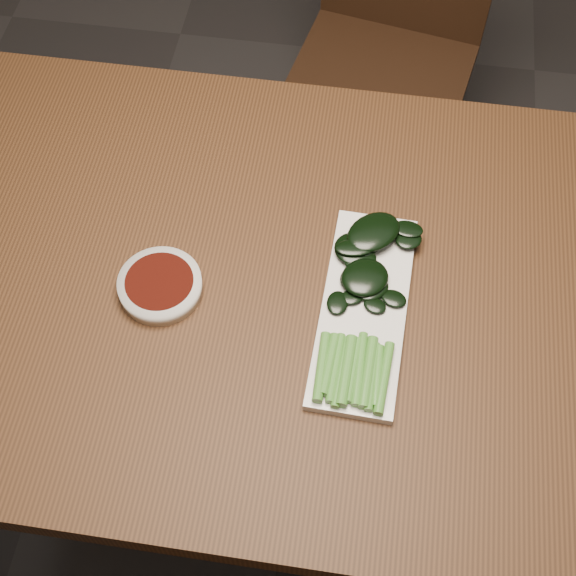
{
  "coord_description": "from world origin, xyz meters",
  "views": [
    {
      "loc": [
        0.08,
        -0.62,
        1.74
      ],
      "look_at": [
        -0.01,
        -0.02,
        0.76
      ],
      "focal_mm": 50.0,
      "sensor_mm": 36.0,
      "label": 1
    }
  ],
  "objects": [
    {
      "name": "ground",
      "position": [
        0.0,
        0.0,
        0.0
      ],
      "size": [
        6.0,
        6.0,
        0.0
      ],
      "primitive_type": "plane",
      "color": "#2B2828",
      "rests_on": "ground"
    },
    {
      "name": "table",
      "position": [
        0.0,
        0.0,
        0.68
      ],
      "size": [
        1.4,
        0.8,
        0.75
      ],
      "color": "#3F2412",
      "rests_on": "ground"
    },
    {
      "name": "chair_far",
      "position": [
        0.1,
        0.84,
        0.49
      ],
      "size": [
        0.46,
        0.46,
        0.89
      ],
      "rotation": [
        0.0,
        0.0,
        -0.19
      ],
      "color": "black",
      "rests_on": "ground"
    },
    {
      "name": "sauce_bowl",
      "position": [
        -0.19,
        -0.04,
        0.76
      ],
      "size": [
        0.12,
        0.12,
        0.03
      ],
      "color": "silver",
      "rests_on": "table"
    },
    {
      "name": "serving_plate",
      "position": [
        0.1,
        -0.04,
        0.76
      ],
      "size": [
        0.13,
        0.33,
        0.01
      ],
      "rotation": [
        0.0,
        0.0,
        -0.04
      ],
      "color": "silver",
      "rests_on": "table"
    },
    {
      "name": "gai_lan",
      "position": [
        0.1,
        -0.03,
        0.77
      ],
      "size": [
        0.14,
        0.33,
        0.03
      ],
      "color": "#48882F",
      "rests_on": "serving_plate"
    }
  ]
}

